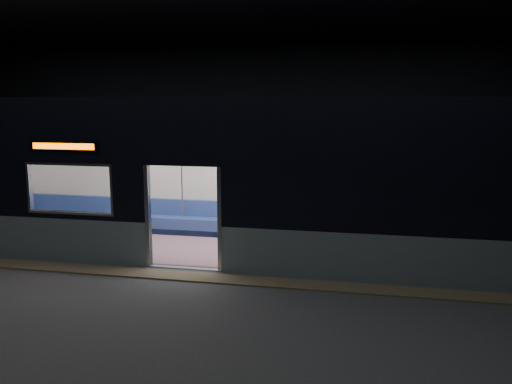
% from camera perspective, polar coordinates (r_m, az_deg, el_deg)
% --- Properties ---
extents(station_floor, '(24.00, 14.00, 0.01)m').
position_cam_1_polar(station_floor, '(9.99, -9.55, -9.78)').
color(station_floor, '#47494C').
rests_on(station_floor, ground).
extents(station_envelope, '(24.00, 14.00, 5.00)m').
position_cam_1_polar(station_envelope, '(9.43, -10.18, 11.74)').
color(station_envelope, black).
rests_on(station_envelope, station_floor).
extents(tactile_strip, '(22.80, 0.50, 0.03)m').
position_cam_1_polar(tactile_strip, '(10.47, -8.44, -8.72)').
color(tactile_strip, '#8C7F59').
rests_on(tactile_strip, station_floor).
extents(metro_car, '(18.00, 3.04, 3.35)m').
position_cam_1_polar(metro_car, '(11.91, -5.33, 2.63)').
color(metro_car, '#8C9EA7').
rests_on(metro_car, station_floor).
extents(passenger, '(0.38, 0.66, 1.32)m').
position_cam_1_polar(passenger, '(12.61, 17.55, -2.31)').
color(passenger, black).
rests_on(passenger, metro_car).
extents(handbag, '(0.32, 0.29, 0.13)m').
position_cam_1_polar(handbag, '(12.43, 17.84, -3.02)').
color(handbag, black).
rests_on(handbag, passenger).
extents(transit_map, '(0.97, 0.03, 0.63)m').
position_cam_1_polar(transit_map, '(12.73, 12.56, 1.17)').
color(transit_map, white).
rests_on(transit_map, metro_car).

